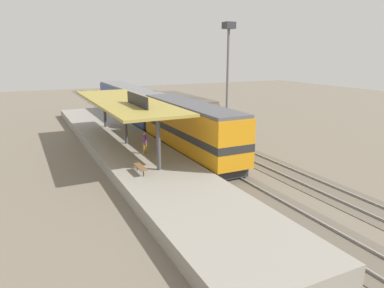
% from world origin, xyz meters
% --- Properties ---
extents(ground_plane, '(120.00, 120.00, 0.00)m').
position_xyz_m(ground_plane, '(2.00, 0.00, 0.00)').
color(ground_plane, '#706656').
extents(track_near, '(3.20, 110.00, 0.16)m').
position_xyz_m(track_near, '(0.00, 0.00, 0.03)').
color(track_near, '#5F5649').
rests_on(track_near, ground).
extents(track_far, '(3.20, 110.00, 0.16)m').
position_xyz_m(track_far, '(4.60, 0.00, 0.03)').
color(track_far, '#5F5649').
rests_on(track_far, ground).
extents(platform, '(6.00, 44.00, 0.90)m').
position_xyz_m(platform, '(-4.60, 0.00, 0.45)').
color(platform, gray).
rests_on(platform, ground).
extents(station_canopy, '(5.20, 18.00, 4.70)m').
position_xyz_m(station_canopy, '(-4.60, -0.09, 4.53)').
color(station_canopy, '#47474C').
rests_on(station_canopy, platform).
extents(platform_bench, '(0.44, 1.70, 0.50)m').
position_xyz_m(platform_bench, '(-6.00, -8.18, 1.34)').
color(platform_bench, '#333338').
rests_on(platform_bench, platform).
extents(locomotive, '(2.93, 14.43, 4.44)m').
position_xyz_m(locomotive, '(0.00, -3.34, 2.41)').
color(locomotive, '#28282D').
rests_on(locomotive, track_near).
extents(passenger_carriage_single, '(2.90, 20.00, 4.24)m').
position_xyz_m(passenger_carriage_single, '(0.00, 14.66, 2.31)').
color(passenger_carriage_single, '#28282D').
rests_on(passenger_carriage_single, track_near).
extents(freight_car, '(2.80, 12.00, 3.54)m').
position_xyz_m(freight_car, '(4.60, 7.90, 1.97)').
color(freight_car, '#28282D').
rests_on(freight_car, track_far).
extents(light_mast, '(1.10, 1.10, 11.70)m').
position_xyz_m(light_mast, '(7.80, 3.48, 8.40)').
color(light_mast, slate).
rests_on(light_mast, ground).
extents(person_waiting, '(0.34, 0.34, 1.71)m').
position_xyz_m(person_waiting, '(-4.17, -3.78, 1.85)').
color(person_waiting, olive).
rests_on(person_waiting, platform).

